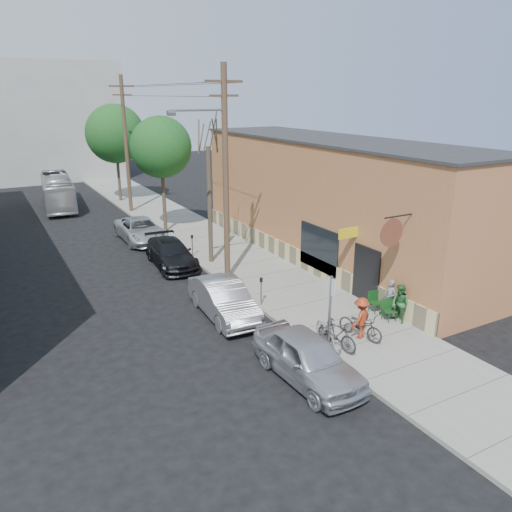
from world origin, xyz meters
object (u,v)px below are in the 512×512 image
tree_leafy_mid (161,147)px  patron_grey (390,298)px  tree_bare (210,206)px  parked_bike_a (337,334)px  patio_chair_a (376,302)px  car_1 (224,299)px  tree_leafy_far (115,134)px  car_2 (171,253)px  car_3 (141,230)px  utility_pole_near (224,171)px  cyclist (361,318)px  parking_meter_far (192,242)px  car_0 (307,358)px  parked_bike_b (326,331)px  patio_chair_b (389,310)px  parking_meter_near (261,287)px  sign_post (330,306)px  patron_green (400,304)px  bus (58,191)px

tree_leafy_mid → patron_grey: bearing=-78.9°
tree_bare → parked_bike_a: tree_bare is taller
patio_chair_a → car_1: 6.32m
tree_leafy_far → car_2: tree_leafy_far is taller
tree_leafy_mid → patron_grey: size_ratio=4.63×
patron_grey → car_3: (-5.40, 16.22, -0.24)m
utility_pole_near → cyclist: bearing=-79.0°
parked_bike_a → parking_meter_far: bearing=81.7°
parked_bike_a → cyclist: bearing=-0.2°
tree_bare → car_2: (-2.00, 0.75, -2.53)m
tree_leafy_far → patron_grey: size_ratio=4.96×
car_0 → patio_chair_a: bearing=24.7°
parked_bike_b → car_0: (-1.81, -1.43, 0.14)m
car_2 → car_3: bearing=93.8°
patio_chair_b → cyclist: bearing=-141.0°
car_0 → parking_meter_near: bearing=73.2°
sign_post → parked_bike_a: 1.19m
tree_leafy_mid → patron_green: bearing=-79.3°
car_0 → bus: bus is taller
patio_chair_b → parking_meter_near: bearing=156.8°
parking_meter_near → tree_leafy_far: tree_leafy_far is taller
parked_bike_b → tree_leafy_mid: bearing=106.3°
sign_post → car_3: bearing=95.1°
car_2 → patron_green: bearing=-60.8°
sign_post → car_3: 17.36m
cyclist → car_2: 12.04m
tree_bare → patio_chair_a: 10.30m
patio_chair_b → car_1: car_1 is taller
utility_pole_near → patio_chair_b: 9.65m
parking_meter_near → tree_leafy_far: size_ratio=0.16×
bus → patron_grey: bearing=-68.7°
parking_meter_near → patron_green: size_ratio=0.79×
cyclist → car_0: size_ratio=0.35×
parking_meter_far → tree_bare: tree_bare is taller
tree_leafy_far → car_2: (-2.00, -17.97, -4.99)m
parking_meter_near → car_1: 1.78m
tree_bare → tree_leafy_mid: 7.71m
parking_meter_far → car_1: size_ratio=0.27×
cyclist → patron_grey: bearing=-176.9°
tree_leafy_mid → bus: 13.51m
parking_meter_near → tree_leafy_far: bearing=88.7°
patron_green → patron_grey: bearing=179.2°
parked_bike_b → car_1: (-2.06, 4.22, 0.12)m
tree_leafy_mid → patio_chair_a: tree_leafy_mid is taller
tree_bare → patron_green: tree_bare is taller
bus → car_2: bearing=-75.6°
tree_bare → patron_grey: (3.40, -10.00, -2.27)m
utility_pole_near → patron_green: (3.81, -7.86, -4.47)m
parking_meter_near → parked_bike_a: bearing=-84.7°
parking_meter_far → patio_chair_b: (3.69, -11.60, -0.39)m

